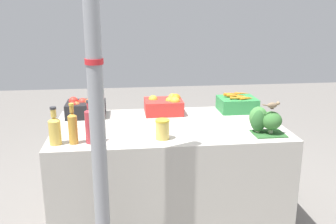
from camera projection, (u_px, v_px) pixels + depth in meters
The scene contains 12 objects.
ground_plane at pixel (168, 212), 3.07m from camera, with size 10.00×10.00×0.00m, color slate.
market_table at pixel (168, 170), 2.96m from camera, with size 1.72×0.96×0.76m, color #B7B2A8.
support_pole at pixel (95, 82), 1.99m from camera, with size 0.10×0.10×2.48m.
apple_crate at pixel (85, 108), 3.07m from camera, with size 0.31×0.26×0.16m.
orange_crate at pixel (166, 105), 3.15m from camera, with size 0.31×0.26×0.16m.
carrot_crate at pixel (237, 104), 3.22m from camera, with size 0.31×0.26×0.16m.
broccoli_pile at pixel (263, 120), 2.64m from camera, with size 0.24×0.20×0.19m.
juice_bottle_golden at pixel (55, 129), 2.43m from camera, with size 0.08×0.08×0.25m.
juice_bottle_amber at pixel (73, 127), 2.44m from camera, with size 0.06×0.06×0.27m.
juice_bottle_ruby at pixel (90, 125), 2.45m from camera, with size 0.07×0.07×0.29m.
pickle_jar at pixel (162, 129), 2.53m from camera, with size 0.10×0.10×0.14m.
sparrow_bird at pixel (273, 105), 2.57m from camera, with size 0.14×0.04×0.05m.
Camera 1 is at (-0.33, -2.71, 1.62)m, focal length 40.00 mm.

